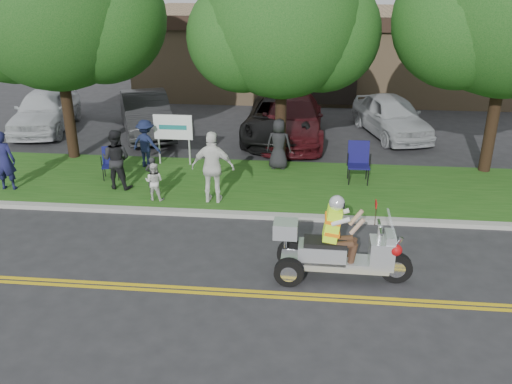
# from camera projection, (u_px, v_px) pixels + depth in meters

# --- Properties ---
(ground) EXTENTS (120.00, 120.00, 0.00)m
(ground) POSITION_uv_depth(u_px,v_px,m) (236.00, 279.00, 11.46)
(ground) COLOR #28282B
(ground) RESTS_ON ground
(centerline_near) EXTENTS (60.00, 0.10, 0.01)m
(centerline_near) POSITION_uv_depth(u_px,v_px,m) (233.00, 295.00, 10.93)
(centerline_near) COLOR gold
(centerline_near) RESTS_ON ground
(centerline_far) EXTENTS (60.00, 0.10, 0.01)m
(centerline_far) POSITION_uv_depth(u_px,v_px,m) (234.00, 290.00, 11.08)
(centerline_far) COLOR gold
(centerline_far) RESTS_ON ground
(curb) EXTENTS (60.00, 0.25, 0.12)m
(curb) POSITION_uv_depth(u_px,v_px,m) (252.00, 215.00, 14.23)
(curb) COLOR #A8A89E
(curb) RESTS_ON ground
(grass_verge) EXTENTS (60.00, 4.00, 0.10)m
(grass_verge) POSITION_uv_depth(u_px,v_px,m) (259.00, 185.00, 16.20)
(grass_verge) COLOR #1D5015
(grass_verge) RESTS_ON ground
(commercial_building) EXTENTS (18.00, 8.20, 4.00)m
(commercial_building) POSITION_uv_depth(u_px,v_px,m) (323.00, 50.00, 27.87)
(commercial_building) COLOR #9E7F5B
(commercial_building) RESTS_ON ground
(tree_left) EXTENTS (6.62, 5.40, 7.78)m
(tree_left) POSITION_uv_depth(u_px,v_px,m) (56.00, 10.00, 16.59)
(tree_left) COLOR #332114
(tree_left) RESTS_ON ground
(tree_mid) EXTENTS (5.88, 4.80, 7.05)m
(tree_mid) POSITION_uv_depth(u_px,v_px,m) (284.00, 26.00, 16.30)
(tree_mid) COLOR #332114
(tree_mid) RESTS_ON ground
(business_sign) EXTENTS (1.25, 0.06, 1.75)m
(business_sign) POSITION_uv_depth(u_px,v_px,m) (173.00, 130.00, 17.28)
(business_sign) COLOR silver
(business_sign) RESTS_ON ground
(trike_scooter) EXTENTS (2.91, 0.97, 1.91)m
(trike_scooter) POSITION_uv_depth(u_px,v_px,m) (336.00, 250.00, 11.26)
(trike_scooter) COLOR black
(trike_scooter) RESTS_ON ground
(lawn_chair_a) EXTENTS (0.61, 0.62, 0.95)m
(lawn_chair_a) POSITION_uv_depth(u_px,v_px,m) (111.00, 161.00, 16.43)
(lawn_chair_a) COLOR black
(lawn_chair_a) RESTS_ON grass_verge
(lawn_chair_b) EXTENTS (0.64, 0.66, 1.20)m
(lawn_chair_b) POSITION_uv_depth(u_px,v_px,m) (358.00, 159.00, 16.12)
(lawn_chair_b) COLOR black
(lawn_chair_b) RESTS_ON grass_verge
(spectator_adult_left) EXTENTS (0.65, 0.44, 1.74)m
(spectator_adult_left) POSITION_uv_depth(u_px,v_px,m) (4.00, 160.00, 15.45)
(spectator_adult_left) COLOR #1A1B49
(spectator_adult_left) RESTS_ON grass_verge
(spectator_adult_mid) EXTENTS (0.93, 0.77, 1.75)m
(spectator_adult_mid) POSITION_uv_depth(u_px,v_px,m) (116.00, 159.00, 15.54)
(spectator_adult_mid) COLOR black
(spectator_adult_mid) RESTS_ON grass_verge
(spectator_adult_right) EXTENTS (1.18, 0.51, 1.99)m
(spectator_adult_right) POSITION_uv_depth(u_px,v_px,m) (213.00, 167.00, 14.57)
(spectator_adult_right) COLOR white
(spectator_adult_right) RESTS_ON grass_verge
(spectator_chair_a) EXTENTS (1.13, 0.86, 1.55)m
(spectator_chair_a) POSITION_uv_depth(u_px,v_px,m) (146.00, 144.00, 17.21)
(spectator_chair_a) COLOR #161D3E
(spectator_chair_a) RESTS_ON grass_verge
(spectator_chair_b) EXTENTS (0.82, 0.57, 1.61)m
(spectator_chair_b) POSITION_uv_depth(u_px,v_px,m) (279.00, 144.00, 17.06)
(spectator_chair_b) COLOR black
(spectator_chair_b) RESTS_ON grass_verge
(child_left) EXTENTS (0.45, 0.37, 1.06)m
(child_left) POSITION_uv_depth(u_px,v_px,m) (153.00, 175.00, 15.36)
(child_left) COLOR black
(child_left) RESTS_ON grass_verge
(child_right) EXTENTS (0.56, 0.46, 1.07)m
(child_right) POSITION_uv_depth(u_px,v_px,m) (154.00, 181.00, 14.87)
(child_right) COLOR silver
(child_right) RESTS_ON grass_verge
(parked_car_far_left) EXTENTS (2.64, 5.02, 1.63)m
(parked_car_far_left) POSITION_uv_depth(u_px,v_px,m) (45.00, 110.00, 21.41)
(parked_car_far_left) COLOR silver
(parked_car_far_left) RESTS_ON ground
(parked_car_left) EXTENTS (3.42, 5.12, 1.60)m
(parked_car_left) POSITION_uv_depth(u_px,v_px,m) (146.00, 114.00, 20.89)
(parked_car_left) COLOR #272729
(parked_car_left) RESTS_ON ground
(parked_car_mid) EXTENTS (2.71, 5.57, 1.53)m
(parked_car_mid) POSITION_uv_depth(u_px,v_px,m) (280.00, 119.00, 20.38)
(parked_car_mid) COLOR black
(parked_car_mid) RESTS_ON ground
(parked_car_right) EXTENTS (2.32, 5.51, 1.59)m
(parked_car_right) POSITION_uv_depth(u_px,v_px,m) (293.00, 119.00, 20.26)
(parked_car_right) COLOR #461015
(parked_car_right) RESTS_ON ground
(parked_car_far_right) EXTENTS (3.04, 4.88, 1.55)m
(parked_car_far_right) POSITION_uv_depth(u_px,v_px,m) (391.00, 116.00, 20.72)
(parked_car_far_right) COLOR #B5B9BD
(parked_car_far_right) RESTS_ON ground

